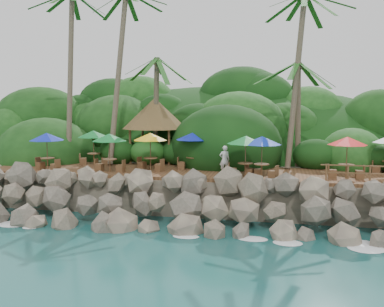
# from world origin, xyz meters

# --- Properties ---
(ground) EXTENTS (140.00, 140.00, 0.00)m
(ground) POSITION_xyz_m (0.00, 0.00, 0.00)
(ground) COLOR #19514F
(ground) RESTS_ON ground
(land_base) EXTENTS (32.00, 25.20, 2.10)m
(land_base) POSITION_xyz_m (0.00, 16.00, 1.05)
(land_base) COLOR gray
(land_base) RESTS_ON ground
(jungle_hill) EXTENTS (44.80, 28.00, 15.40)m
(jungle_hill) POSITION_xyz_m (0.00, 23.50, 0.00)
(jungle_hill) COLOR #143811
(jungle_hill) RESTS_ON ground
(seawall) EXTENTS (29.00, 4.00, 2.30)m
(seawall) POSITION_xyz_m (0.00, 2.00, 1.15)
(seawall) COLOR gray
(seawall) RESTS_ON ground
(terrace) EXTENTS (26.00, 5.00, 0.20)m
(terrace) POSITION_xyz_m (0.00, 6.00, 2.20)
(terrace) COLOR brown
(terrace) RESTS_ON land_base
(jungle_foliage) EXTENTS (44.00, 16.00, 12.00)m
(jungle_foliage) POSITION_xyz_m (0.00, 15.00, 0.00)
(jungle_foliage) COLOR #143811
(jungle_foliage) RESTS_ON ground
(foam_line) EXTENTS (25.20, 0.80, 0.06)m
(foam_line) POSITION_xyz_m (0.00, 0.30, 0.03)
(foam_line) COLOR white
(foam_line) RESTS_ON ground
(palms) EXTENTS (31.68, 7.19, 13.40)m
(palms) POSITION_xyz_m (1.77, 8.85, 12.06)
(palms) COLOR brown
(palms) RESTS_ON ground
(palapa) EXTENTS (4.74, 4.74, 4.60)m
(palapa) POSITION_xyz_m (-3.48, 9.69, 5.79)
(palapa) COLOR brown
(palapa) RESTS_ON ground
(dining_clusters) EXTENTS (22.95, 5.38, 2.37)m
(dining_clusters) POSITION_xyz_m (0.80, 5.76, 4.26)
(dining_clusters) COLOR brown
(dining_clusters) RESTS_ON terrace
(waiter) EXTENTS (0.72, 0.58, 1.71)m
(waiter) POSITION_xyz_m (2.13, 5.32, 3.15)
(waiter) COLOR silver
(waiter) RESTS_ON terrace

